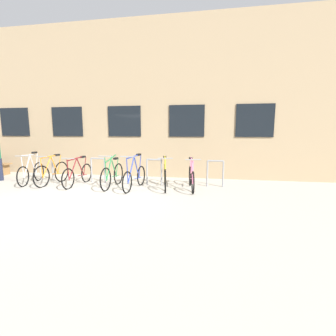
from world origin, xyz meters
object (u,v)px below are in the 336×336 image
(bicycle_orange, at_px, (52,173))
(bicycle_blue, at_px, (135,177))
(bicycle_yellow, at_px, (165,176))
(bicycle_green, at_px, (112,175))
(bicycle_maroon, at_px, (78,174))
(bicycle_pink, at_px, (191,177))
(bicycle_silver, at_px, (31,172))

(bicycle_orange, relative_size, bicycle_blue, 0.96)
(bicycle_orange, height_order, bicycle_yellow, bicycle_yellow)
(bicycle_green, relative_size, bicycle_maroon, 0.97)
(bicycle_orange, bearing_deg, bicycle_pink, 1.37)
(bicycle_orange, relative_size, bicycle_yellow, 0.95)
(bicycle_pink, bearing_deg, bicycle_yellow, -179.73)
(bicycle_green, bearing_deg, bicycle_maroon, 176.44)
(bicycle_green, relative_size, bicycle_blue, 0.97)
(bicycle_green, bearing_deg, bicycle_yellow, 6.15)
(bicycle_yellow, distance_m, bicycle_maroon, 2.90)
(bicycle_silver, height_order, bicycle_maroon, bicycle_silver)
(bicycle_orange, distance_m, bicycle_green, 2.17)
(bicycle_silver, height_order, bicycle_green, bicycle_silver)
(bicycle_maroon, bearing_deg, bicycle_yellow, 2.03)
(bicycle_pink, bearing_deg, bicycle_green, -175.79)
(bicycle_green, relative_size, bicycle_pink, 0.99)
(bicycle_yellow, relative_size, bicycle_green, 1.04)
(bicycle_yellow, xyz_separation_m, bicycle_maroon, (-2.90, -0.10, -0.02))
(bicycle_orange, xyz_separation_m, bicycle_maroon, (0.94, 0.00, -0.02))
(bicycle_silver, bearing_deg, bicycle_orange, -0.12)
(bicycle_yellow, bearing_deg, bicycle_orange, -178.39)
(bicycle_silver, bearing_deg, bicycle_green, -1.42)
(bicycle_orange, bearing_deg, bicycle_silver, 179.88)
(bicycle_yellow, xyz_separation_m, bicycle_blue, (-0.91, -0.24, -0.01))
(bicycle_orange, height_order, bicycle_silver, bicycle_silver)
(bicycle_silver, xyz_separation_m, bicycle_green, (2.96, -0.07, 0.01))
(bicycle_blue, bearing_deg, bicycle_orange, 177.34)
(bicycle_pink, bearing_deg, bicycle_maroon, -178.36)
(bicycle_silver, relative_size, bicycle_yellow, 0.93)
(bicycle_silver, bearing_deg, bicycle_pink, 1.15)
(bicycle_orange, relative_size, bicycle_maroon, 0.96)
(bicycle_maroon, bearing_deg, bicycle_green, -3.56)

